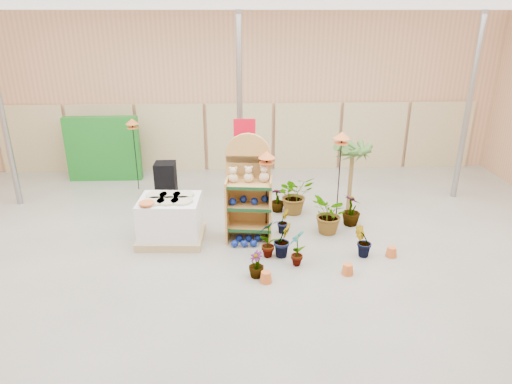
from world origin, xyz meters
TOP-DOWN VIEW (x-y plane):
  - room at (0.00, 0.91)m, footprint 15.20×12.10m
  - display_shelf at (0.15, 1.50)m, footprint 0.98×0.68m
  - teddy_bears at (0.17, 1.40)m, footprint 0.81×0.21m
  - gazing_balls_shelf at (0.15, 1.38)m, footprint 0.81×0.28m
  - gazing_balls_floor at (0.09, 1.12)m, footprint 0.63×0.39m
  - pallet_stack at (-1.47, 1.36)m, footprint 1.37×1.17m
  - charcoal_planters at (-1.86, 3.53)m, footprint 0.50×0.50m
  - trellis_stock at (-3.80, 5.20)m, footprint 2.00×0.30m
  - offer_sign at (0.10, 2.98)m, footprint 0.50×0.08m
  - bird_table_front at (0.51, 1.42)m, footprint 0.34×0.34m
  - bird_table_right at (2.06, 1.72)m, footprint 0.34×0.34m
  - bird_table_back at (-2.74, 4.38)m, footprint 0.34×0.34m
  - palm at (2.58, 2.78)m, footprint 0.70×0.70m
  - potted_plant_0 at (0.50, 0.61)m, footprint 0.51×0.50m
  - potted_plant_1 at (0.78, 0.62)m, footprint 0.49×0.50m
  - potted_plant_2 at (1.87, 1.54)m, footprint 0.78×0.87m
  - potted_plant_3 at (2.44, 1.95)m, footprint 0.56×0.56m
  - potted_plant_5 at (0.89, 1.64)m, footprint 0.33×0.36m
  - potted_plant_6 at (1.26, 2.66)m, footprint 1.02×0.95m
  - potted_plant_7 at (0.24, -0.12)m, footprint 0.38×0.38m
  - potted_plant_8 at (1.02, 0.27)m, footprint 0.37×0.45m
  - potted_plant_9 at (2.32, 0.53)m, footprint 0.39×0.33m
  - potted_plant_11 at (0.87, 2.76)m, footprint 0.39×0.39m

SIDE VIEW (x-z plane):
  - gazing_balls_floor at x=0.09m, z-range 0.00..0.15m
  - potted_plant_7 at x=0.24m, z-range 0.00..0.51m
  - potted_plant_5 at x=0.89m, z-range 0.00..0.52m
  - potted_plant_11 at x=0.87m, z-range 0.00..0.59m
  - potted_plant_9 at x=2.32m, z-range 0.00..0.64m
  - potted_plant_1 at x=0.78m, z-range 0.00..0.70m
  - potted_plant_3 at x=2.44m, z-range 0.00..0.72m
  - potted_plant_8 at x=1.02m, z-range 0.00..0.73m
  - potted_plant_0 at x=0.50m, z-range 0.00..0.81m
  - potted_plant_2 at x=1.87m, z-range 0.00..0.89m
  - potted_plant_6 at x=1.26m, z-range 0.00..0.93m
  - pallet_stack at x=-1.47m, z-range -0.01..0.96m
  - charcoal_planters at x=-1.86m, z-range 0.00..1.00m
  - gazing_balls_shelf at x=0.15m, z-range 0.79..0.95m
  - trellis_stock at x=-3.80m, z-range 0.00..1.80m
  - display_shelf at x=0.15m, z-range -0.10..2.12m
  - teddy_bears at x=0.17m, z-range 1.23..1.57m
  - palm at x=2.58m, z-range 0.62..2.37m
  - offer_sign at x=0.10m, z-range 0.47..2.67m
  - bird_table_front at x=0.51m, z-range 0.81..2.71m
  - bird_table_back at x=-2.74m, z-range 0.82..2.75m
  - bird_table_right at x=2.06m, z-range 0.94..3.14m
  - room at x=0.00m, z-range -0.14..4.56m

